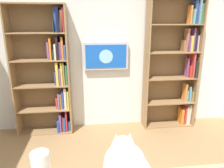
# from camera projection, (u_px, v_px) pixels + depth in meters

# --- Properties ---
(wall_back) EXTENTS (4.52, 0.06, 2.70)m
(wall_back) POSITION_uv_depth(u_px,v_px,m) (107.00, 49.00, 3.44)
(wall_back) COLOR silver
(wall_back) RESTS_ON ground
(bookshelf_left) EXTENTS (0.88, 0.28, 2.18)m
(bookshelf_left) POSITION_uv_depth(u_px,v_px,m) (177.00, 64.00, 3.49)
(bookshelf_left) COLOR #937047
(bookshelf_left) RESTS_ON ground
(bookshelf_right) EXTENTS (0.87, 0.28, 2.03)m
(bookshelf_right) POSITION_uv_depth(u_px,v_px,m) (49.00, 73.00, 3.27)
(bookshelf_right) COLOR #937047
(bookshelf_right) RESTS_ON ground
(wall_mounted_tv) EXTENTS (0.73, 0.07, 0.44)m
(wall_mounted_tv) POSITION_uv_depth(u_px,v_px,m) (106.00, 56.00, 3.39)
(wall_mounted_tv) COLOR #B7B7BC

